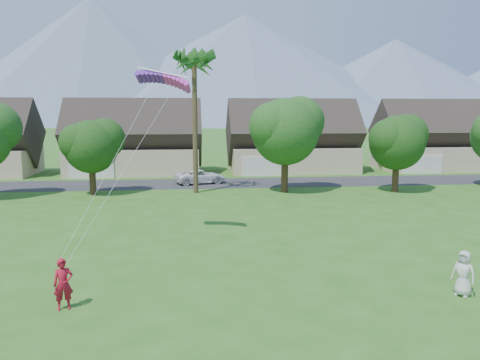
{
  "coord_description": "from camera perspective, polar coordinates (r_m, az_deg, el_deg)",
  "views": [
    {
      "loc": [
        -2.5,
        -13.15,
        7.18
      ],
      "look_at": [
        0.0,
        10.0,
        3.8
      ],
      "focal_mm": 35.0,
      "sensor_mm": 36.0,
      "label": 1
    }
  ],
  "objects": [
    {
      "name": "ground",
      "position": [
        15.19,
        4.31,
        -19.98
      ],
      "size": [
        500.0,
        500.0,
        0.0
      ],
      "primitive_type": "plane",
      "color": "#2D6019",
      "rests_on": "ground"
    },
    {
      "name": "street",
      "position": [
        47.76,
        -3.09,
        -0.39
      ],
      "size": [
        90.0,
        7.0,
        0.01
      ],
      "primitive_type": "cube",
      "color": "#2D2D30",
      "rests_on": "ground"
    },
    {
      "name": "kite_flyer",
      "position": [
        18.64,
        -20.74,
        -11.79
      ],
      "size": [
        0.8,
        0.65,
        1.92
      ],
      "primitive_type": "imported",
      "rotation": [
        0.0,
        0.0,
        0.3
      ],
      "color": "#A61327",
      "rests_on": "ground"
    },
    {
      "name": "watcher",
      "position": [
        20.68,
        25.59,
        -10.22
      ],
      "size": [
        1.01,
        1.06,
        1.82
      ],
      "primitive_type": "imported",
      "rotation": [
        0.0,
        0.0,
        -0.89
      ],
      "color": "silver",
      "rests_on": "ground"
    },
    {
      "name": "parked_car",
      "position": [
        47.6,
        -4.86,
        0.42
      ],
      "size": [
        5.55,
        3.63,
        1.42
      ],
      "primitive_type": "imported",
      "rotation": [
        0.0,
        0.0,
        1.84
      ],
      "color": "white",
      "rests_on": "ground"
    },
    {
      "name": "mountain_ridge",
      "position": [
        274.33,
        -3.53,
        12.82
      ],
      "size": [
        540.0,
        240.0,
        70.0
      ],
      "color": "slate",
      "rests_on": "ground"
    },
    {
      "name": "houses_row",
      "position": [
        56.35,
        -3.11,
        4.44
      ],
      "size": [
        72.75,
        8.19,
        8.86
      ],
      "color": "beige",
      "rests_on": "ground"
    },
    {
      "name": "tree_row",
      "position": [
        41.15,
        -4.28,
        5.04
      ],
      "size": [
        62.27,
        6.67,
        8.45
      ],
      "color": "#47301C",
      "rests_on": "ground"
    },
    {
      "name": "fan_palm",
      "position": [
        41.91,
        -5.62,
        14.55
      ],
      "size": [
        3.0,
        3.0,
        13.8
      ],
      "color": "#4C3D26",
      "rests_on": "ground"
    },
    {
      "name": "parafoil_kite",
      "position": [
        26.19,
        -9.22,
        12.18
      ],
      "size": [
        3.09,
        1.27,
        0.5
      ],
      "rotation": [
        0.0,
        0.0,
        -0.2
      ],
      "color": "#5A17AC",
      "rests_on": "ground"
    }
  ]
}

